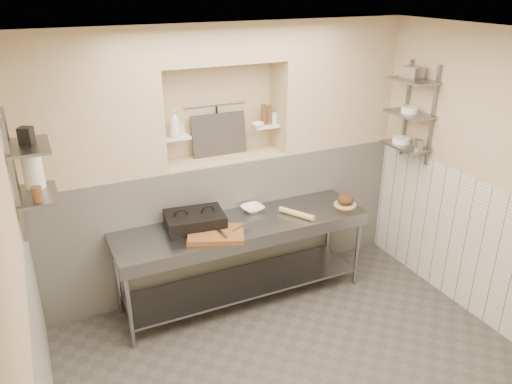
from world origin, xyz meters
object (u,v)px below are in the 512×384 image
bread_loaf (345,199)px  panini_press (195,221)px  rolling_pin (297,214)px  jug_left (33,169)px  bottle_soap (174,124)px  prep_table (243,246)px  mixing_bowl (253,209)px  cutting_board (216,234)px  bowl_alcove (258,125)px

bread_loaf → panini_press: bearing=173.7°
rolling_pin → jug_left: size_ratio=1.28×
bottle_soap → jug_left: (-1.33, -0.53, -0.08)m
jug_left → bread_loaf: bearing=-1.5°
prep_table → panini_press: size_ratio=4.27×
bottle_soap → jug_left: 1.43m
mixing_bowl → rolling_pin: 0.47m
panini_press → rolling_pin: size_ratio=1.53×
panini_press → rolling_pin: 1.05m
cutting_board → bowl_alcove: bowl_alcove is taller
prep_table → rolling_pin: bearing=-8.9°
prep_table → rolling_pin: size_ratio=6.54×
rolling_pin → bread_loaf: 0.61m
bowl_alcove → panini_press: bearing=-154.2°
bottle_soap → jug_left: bearing=-158.4°
bottle_soap → bowl_alcove: bottle_soap is taller
rolling_pin → panini_press: bearing=169.1°
prep_table → bowl_alcove: 1.29m
bottle_soap → cutting_board: bearing=-78.2°
prep_table → mixing_bowl: size_ratio=11.35×
bottle_soap → mixing_bowl: bearing=-24.5°
bread_loaf → prep_table: bearing=176.6°
mixing_bowl → prep_table: bearing=-133.5°
prep_table → jug_left: 2.14m
mixing_bowl → bottle_soap: 1.20m
bread_loaf → jug_left: 3.10m
mixing_bowl → bowl_alcove: size_ratio=1.73×
panini_press → cutting_board: 0.29m
rolling_pin → jug_left: bearing=177.7°
prep_table → mixing_bowl: 0.41m
bowl_alcove → mixing_bowl: bearing=-123.3°
jug_left → panini_press: bearing=4.4°
prep_table → bread_loaf: size_ratio=14.25×
panini_press → rolling_pin: bearing=-3.9°
cutting_board → jug_left: bearing=173.9°
bread_loaf → jug_left: bearing=178.5°
rolling_pin → jug_left: jug_left is taller
bread_loaf → jug_left: size_ratio=0.59×
cutting_board → jug_left: (-1.47, 0.16, 0.84)m
prep_table → bread_loaf: 1.22m
panini_press → jug_left: bearing=-168.6°
panini_press → mixing_bowl: panini_press is taller
prep_table → jug_left: jug_left is taller
rolling_pin → bowl_alcove: (-0.15, 0.63, 0.80)m
cutting_board → mixing_bowl: mixing_bowl is taller
bottle_soap → bowl_alcove: (0.91, 0.00, -0.12)m
bread_loaf → rolling_pin: bearing=-178.3°
bottle_soap → bread_loaf: bearing=-20.0°
rolling_pin → bottle_soap: bottle_soap is taller
bottle_soap → bowl_alcove: size_ratio=2.08×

